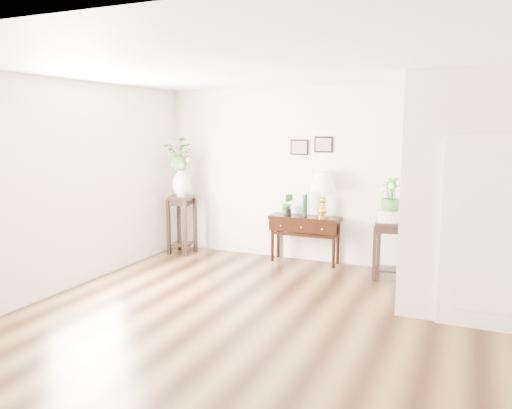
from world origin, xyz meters
The scene contains 20 objects.
floor centered at (0.00, 0.00, 0.00)m, with size 6.00×5.50×0.02m, color brown.
ceiling centered at (0.00, 0.00, 2.80)m, with size 6.00×5.50×0.02m, color white.
wall_back centered at (0.00, 2.75, 1.40)m, with size 6.00×0.02×2.80m, color silver.
wall_front centered at (0.00, -2.75, 1.40)m, with size 6.00×0.02×2.80m, color silver.
wall_left centered at (-3.00, 0.00, 1.40)m, with size 0.02×5.50×2.80m, color silver.
partition centered at (2.10, 1.77, 1.40)m, with size 1.80×1.95×2.80m, color silver.
door centered at (2.10, 0.78, 1.05)m, with size 0.90×0.05×2.10m, color silver.
art_print_left centered at (-0.65, 2.73, 1.85)m, with size 0.30×0.02×0.25m, color black.
art_print_right centered at (-0.25, 2.73, 1.90)m, with size 0.30×0.02×0.25m, color black.
wall_ornament centered at (1.16, 1.90, 2.05)m, with size 0.51×0.51×0.07m, color #B58742.
console_table centered at (-0.48, 2.57, 0.38)m, with size 1.14×0.38×0.76m, color black.
table_lamp centered at (-0.20, 2.57, 1.11)m, with size 0.42×0.42×0.73m, color gold.
green_vase centered at (-0.49, 2.57, 0.93)m, with size 0.07×0.07×0.35m, color black.
potted_plant centered at (-0.78, 2.57, 0.93)m, with size 0.19×0.15×0.34m, color #347327.
plant_stand_a centered at (-2.61, 2.28, 0.50)m, with size 0.39×0.39×1.00m, color black.
porcelain_vase centered at (-2.61, 2.28, 1.23)m, with size 0.29×0.29×0.50m, color white, non-canonical shape.
lily_arrangement centered at (-2.61, 2.28, 1.69)m, with size 0.51×0.44×0.56m, color #347327.
plant_stand_b centered at (0.90, 2.19, 0.42)m, with size 0.40×0.40×0.85m, color black.
ceramic_bowl centered at (0.90, 2.19, 0.93)m, with size 0.37×0.37×0.16m, color beige.
narcissus centered at (0.90, 2.19, 1.22)m, with size 0.28×0.28×0.50m, color #347327.
Camera 1 is at (1.94, -4.94, 2.18)m, focal length 35.00 mm.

